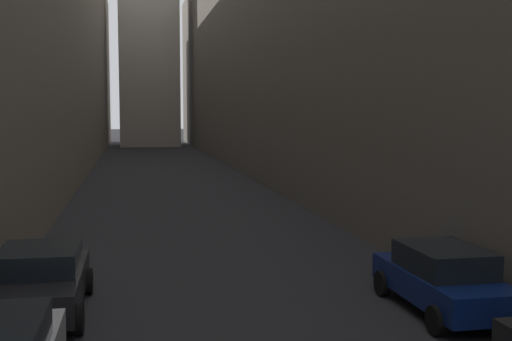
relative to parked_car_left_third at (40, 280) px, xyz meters
The scene contains 4 objects.
ground_plane 30.66m from the parked_car_left_third, 81.75° to the left, with size 264.00×264.00×0.00m, color #232326.
building_block_right 37.80m from the parked_car_left_third, 62.16° to the left, with size 14.35×108.00×20.69m, color #60594F.
parked_car_left_third is the anchor object (origin of this frame).
parked_car_right_third 8.93m from the parked_car_left_third, ahead, with size 1.90×4.21×1.48m.
Camera 1 is at (-2.35, 3.05, 4.45)m, focal length 45.48 mm.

